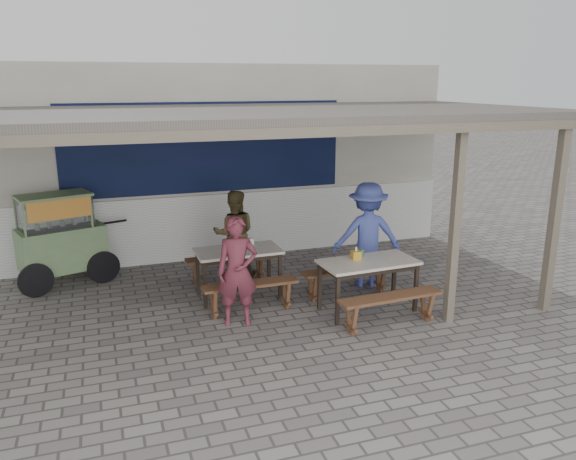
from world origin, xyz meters
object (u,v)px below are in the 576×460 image
Objects in this scene: bench_left_street at (251,291)px; donation_box at (357,253)px; table_right at (368,266)px; bench_right_street at (390,303)px; bench_left_wall at (228,263)px; patron_street_side at (237,271)px; patron_right_table at (367,235)px; patron_wall_side at (234,234)px; table_left at (238,255)px; tissue_box at (356,255)px; condiment_bowl at (233,248)px; vendor_cart at (60,236)px; bench_right_wall at (347,275)px; condiment_jar at (252,241)px.

bench_left_street is 1.62m from donation_box.
donation_box reaches higher than table_right.
bench_left_wall is at bearing 121.76° from bench_right_street.
patron_right_table is at bearing 30.83° from patron_street_side.
patron_wall_side is (-1.47, 2.69, 0.40)m from bench_right_street.
tissue_box reaches higher than table_left.
bench_right_street is at bearing -46.04° from condiment_bowl.
vendor_cart is (-4.21, 3.18, 0.47)m from bench_right_street.
bench_right_street is 0.96m from donation_box.
bench_right_wall is at bearing -37.17° from bench_left_wall.
bench_left_wall is 0.78× the size of vendor_cart.
vendor_cart reaches higher than table_left.
condiment_jar reaches higher than condiment_bowl.
donation_box is at bearing -47.92° from vendor_cart.
condiment_bowl is (-0.34, -0.17, -0.03)m from condiment_jar.
patron_right_table is 17.22× the size of condiment_jar.
patron_street_side reaches higher than bench_left_wall.
tissue_box is (1.49, -1.64, 0.48)m from bench_left_wall.
bench_left_street is 14.07× the size of condiment_jar.
bench_right_street and bench_right_wall have the same top height.
patron_right_table reaches higher than patron_street_side.
patron_street_side is (-0.24, -0.96, 0.08)m from table_left.
bench_right_street is 0.88× the size of patron_right_table.
table_left is at bearing 159.16° from bench_right_wall.
table_right is at bearing -43.37° from tissue_box.
bench_right_street is 5.30m from vendor_cart.
table_right is 0.80× the size of vendor_cart.
bench_right_street is 0.99× the size of patron_street_side.
table_right reaches higher than bench_right_wall.
donation_box is (-0.04, -0.39, 0.46)m from bench_right_wall.
vendor_cart is 4.90m from patron_right_table.
table_left is 0.85× the size of patron_street_side.
patron_street_side is at bearing -99.24° from bench_left_wall.
patron_street_side reaches higher than vendor_cart.
condiment_jar is at bearing 38.52° from table_left.
table_left reaches higher than bench_left_street.
bench_left_street is 8.88× the size of donation_box.
patron_right_table is 9.13× the size of condiment_bowl.
bench_left_street is at bearing 28.47° from patron_right_table.
table_left is at bearing 146.35° from tissue_box.
patron_wall_side is 2.35m from tissue_box.
condiment_jar is (0.26, 0.88, 0.47)m from bench_left_street.
tissue_box is 1.86m from condiment_bowl.
vendor_cart is at bearing 145.17° from table_right.
table_left is 2.08m from patron_right_table.
bench_right_wall is 8.02× the size of condiment_bowl.
table_right is 9.06× the size of donation_box.
bench_left_wall is 0.93× the size of bench_right_street.
donation_box is (1.79, 0.07, 0.05)m from patron_street_side.
donation_box reaches higher than bench_right_street.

